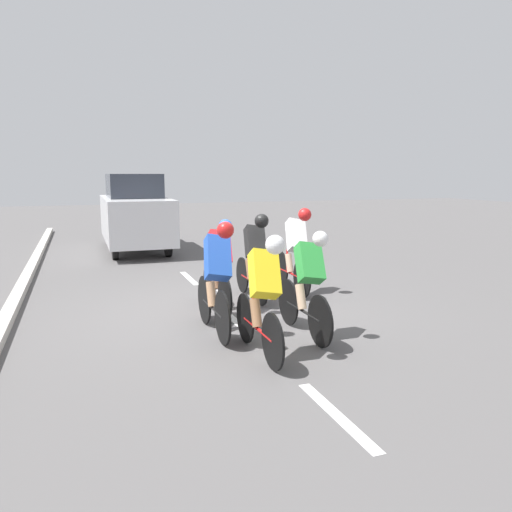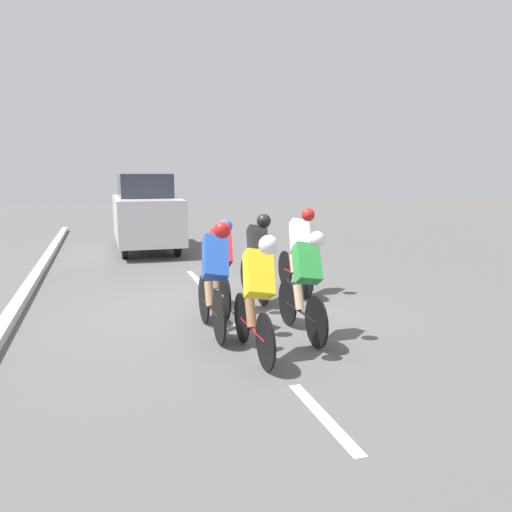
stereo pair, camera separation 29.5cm
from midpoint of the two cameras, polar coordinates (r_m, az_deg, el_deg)
The scene contains 11 objects.
ground_plane at distance 8.03m, azimuth -2.43°, elevation -6.29°, with size 60.00×60.00×0.00m, color #565454.
lane_stripe_near at distance 4.78m, azimuth 9.50°, elevation -17.61°, with size 0.12×1.40×0.01m, color white.
lane_stripe_mid at distance 7.58m, azimuth -1.48°, elevation -7.22°, with size 0.12×1.40×0.01m, color white.
lane_stripe_far at distance 10.60m, azimuth -6.18°, elevation -2.47°, with size 0.12×1.40×0.01m, color white.
cyclist_red at distance 7.81m, azimuth -3.11°, elevation -0.93°, with size 0.38×1.65×1.50m.
cyclist_blue at distance 6.71m, azimuth -3.57°, elevation -2.23°, with size 0.41×1.68×1.57m.
cyclist_black at distance 8.57m, azimuth 1.08°, elevation 0.27°, with size 0.40×1.65×1.51m.
cyclist_green at distance 6.64m, azimuth 6.88°, elevation -2.98°, with size 0.39×1.69×1.45m.
cyclist_yellow at distance 5.86m, azimuth 1.58°, elevation -4.18°, with size 0.41×1.63×1.50m.
cyclist_white at distance 9.10m, azimuth 5.82°, elevation 0.89°, with size 0.43×1.69×1.57m.
support_car at distance 14.61m, azimuth -11.94°, elevation 4.90°, with size 1.70×4.28×2.17m.
Camera 2 is at (1.82, 7.52, 2.16)m, focal length 35.00 mm.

